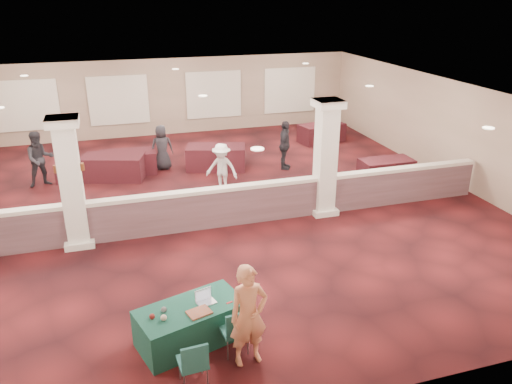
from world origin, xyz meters
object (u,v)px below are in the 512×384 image
object	(u,v)px
far_table_front_right	(386,170)
far_table_back_right	(321,133)
attendee_b	(222,168)
attendee_c	(285,145)
near_table	(191,324)
conf_chair_main	(236,328)
far_table_front_left	(114,167)
conf_chair_side	(194,361)
woman	(249,316)
attendee_a	(40,159)
attendee_d	(162,147)
far_table_front_center	(216,157)
far_table_back_left	(81,169)
far_table_back_center	(129,162)

from	to	relation	value
far_table_front_right	far_table_back_right	bearing A→B (deg)	92.80
attendee_b	attendee_c	size ratio (longest dim) A/B	0.91
near_table	conf_chair_main	bearing A→B (deg)	-56.74
attendee_b	far_table_back_right	bearing A→B (deg)	72.22
near_table	attendee_c	xyz separation A→B (m)	(4.73, 8.21, 0.49)
far_table_front_left	conf_chair_side	bearing A→B (deg)	-85.21
woman	far_table_front_left	size ratio (longest dim) A/B	0.92
conf_chair_main	attendee_a	bearing A→B (deg)	106.17
attendee_d	attendee_a	bearing A→B (deg)	12.24
attendee_c	woman	bearing A→B (deg)	-172.45
far_table_front_center	far_table_back_right	distance (m)	5.26
conf_chair_main	near_table	bearing A→B (deg)	134.01
far_table_front_right	far_table_front_center	bearing A→B (deg)	152.09
conf_chair_side	far_table_back_right	size ratio (longest dim) A/B	0.48
far_table_front_center	far_table_back_right	size ratio (longest dim) A/B	1.10
far_table_front_center	attendee_d	size ratio (longest dim) A/B	1.29
far_table_back_right	attendee_b	bearing A→B (deg)	-141.10
far_table_front_center	attendee_a	xyz separation A→B (m)	(-5.64, 0.01, 0.48)
attendee_d	far_table_back_left	bearing A→B (deg)	8.95
far_table_front_left	attendee_c	distance (m)	5.79
attendee_d	conf_chair_side	bearing A→B (deg)	90.60
far_table_front_left	attendee_c	bearing A→B (deg)	-6.96
near_table	far_table_front_left	world-z (taller)	far_table_front_left
far_table_front_left	far_table_back_left	xyz separation A→B (m)	(-1.04, 0.32, -0.08)
conf_chair_side	far_table_back_center	xyz separation A→B (m)	(-0.34, 10.50, -0.15)
far_table_back_center	woman	bearing A→B (deg)	-82.51
far_table_front_center	far_table_back_right	bearing A→B (deg)	22.20
far_table_back_left	far_table_back_center	distance (m)	1.55
woman	far_table_back_center	bearing A→B (deg)	90.89
conf_chair_side	far_table_front_right	bearing A→B (deg)	40.24
attendee_b	attendee_d	bearing A→B (deg)	152.17
far_table_back_right	attendee_c	size ratio (longest dim) A/B	1.08
far_table_front_center	attendee_b	distance (m)	2.24
conf_chair_side	far_table_front_center	xyz separation A→B (m)	(2.60, 10.06, -0.12)
near_table	far_table_back_left	size ratio (longest dim) A/B	1.16
conf_chair_side	attendee_b	xyz separation A→B (m)	(2.30, 7.87, 0.25)
attendee_c	far_table_front_right	bearing A→B (deg)	-94.42
attendee_b	attendee_c	bearing A→B (deg)	63.26
conf_chair_side	far_table_back_left	bearing A→B (deg)	96.86
far_table_front_left	far_table_front_center	xyz separation A→B (m)	(3.45, 0.00, 0.01)
far_table_front_left	attendee_a	xyz separation A→B (m)	(-2.19, 0.01, 0.49)
attendee_c	attendee_a	bearing A→B (deg)	115.80
woman	far_table_front_right	distance (m)	9.71
woman	far_table_back_right	xyz separation A→B (m)	(6.48, 11.69, -0.54)
far_table_front_left	far_table_front_right	world-z (taller)	far_table_front_left
far_table_back_left	far_table_back_center	xyz separation A→B (m)	(1.54, 0.13, 0.05)
attendee_c	attendee_b	bearing A→B (deg)	150.89
conf_chair_side	far_table_back_left	world-z (taller)	conf_chair_side
far_table_front_right	attendee_c	xyz separation A→B (m)	(-2.82, 2.00, 0.50)
far_table_back_left	far_table_front_left	bearing A→B (deg)	-16.86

